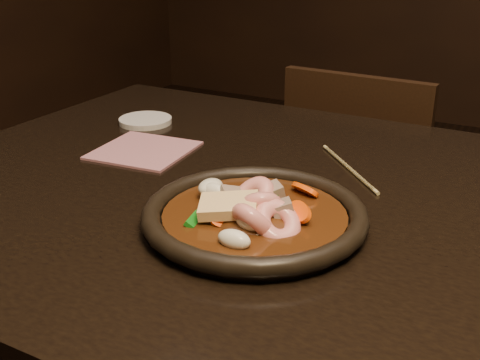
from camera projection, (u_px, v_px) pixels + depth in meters
The scene contains 7 objects.
table at pixel (393, 268), 0.86m from camera, with size 1.60×0.90×0.75m.
chair at pixel (363, 203), 1.61m from camera, with size 0.40×0.40×0.81m.
plate at pixel (255, 216), 0.80m from camera, with size 0.30×0.30×0.03m.
stirfry at pixel (254, 212), 0.80m from camera, with size 0.18×0.22×0.06m.
saucer_left at pixel (145, 121), 1.24m from camera, with size 0.11×0.11×0.01m, color silver.
chopsticks at pixel (349, 168), 1.00m from camera, with size 0.15×0.16×0.01m.
napkin at pixel (144, 150), 1.08m from camera, with size 0.16×0.16×0.00m, color #A86771.
Camera 1 is at (0.16, -0.76, 1.12)m, focal length 45.00 mm.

